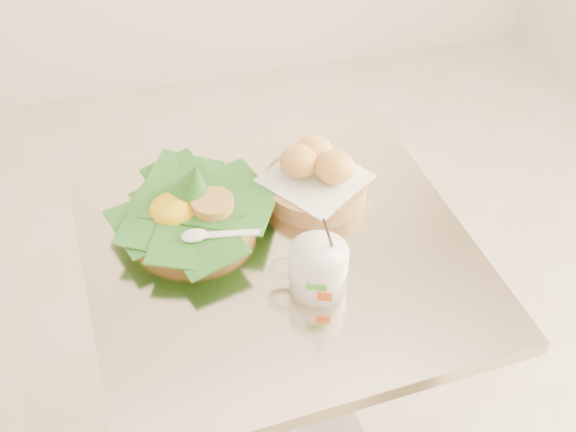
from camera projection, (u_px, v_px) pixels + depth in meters
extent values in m
cylinder|color=gray|center=(280.00, 367.00, 1.59)|extent=(0.07, 0.07, 0.69)
cube|color=beige|center=(278.00, 252.00, 1.34)|extent=(0.74, 0.74, 0.03)
cylinder|color=#AB7A49|center=(192.00, 215.00, 1.36)|extent=(0.24, 0.24, 0.04)
cone|color=#1B5F1E|center=(193.00, 182.00, 1.33)|extent=(0.14, 0.15, 0.12)
ellipsoid|color=yellow|center=(173.00, 210.00, 1.34)|extent=(0.09, 0.09, 0.05)
cylinder|color=#CC9347|center=(213.00, 204.00, 1.33)|extent=(0.08, 0.08, 0.02)
cylinder|color=#AB7A49|center=(315.00, 187.00, 1.42)|extent=(0.20, 0.20, 0.04)
cube|color=white|center=(315.00, 178.00, 1.41)|extent=(0.24, 0.24, 0.01)
ellipsoid|color=orange|center=(299.00, 161.00, 1.40)|extent=(0.08, 0.08, 0.06)
ellipsoid|color=orange|center=(335.00, 167.00, 1.38)|extent=(0.08, 0.08, 0.06)
ellipsoid|color=orange|center=(314.00, 152.00, 1.42)|extent=(0.08, 0.08, 0.06)
cylinder|color=white|center=(318.00, 269.00, 1.23)|extent=(0.10, 0.10, 0.09)
torus|color=white|center=(285.00, 266.00, 1.23)|extent=(0.06, 0.03, 0.06)
cylinder|color=#3C2211|center=(319.00, 252.00, 1.20)|extent=(0.09, 0.09, 0.01)
cylinder|color=black|center=(330.00, 239.00, 1.19)|extent=(0.04, 0.04, 0.13)
cube|color=green|center=(317.00, 288.00, 1.19)|extent=(0.03, 0.01, 0.01)
cube|color=orange|center=(325.00, 297.00, 1.20)|extent=(0.02, 0.01, 0.02)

